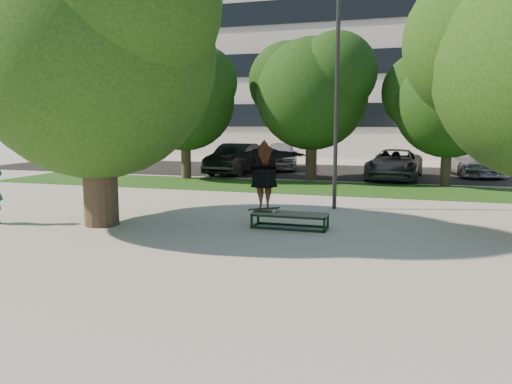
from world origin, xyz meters
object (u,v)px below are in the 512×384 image
(lamppost, at_px, (337,100))
(grind_box, at_px, (290,220))
(car_grey, at_px, (395,164))
(car_silver_b, at_px, (472,160))
(tree_left, at_px, (93,42))
(car_dark, at_px, (236,159))
(car_silver_a, at_px, (280,155))

(lamppost, relative_size, grind_box, 3.39)
(car_grey, relative_size, car_silver_b, 0.97)
(tree_left, distance_m, car_silver_b, 18.72)
(grind_box, bearing_deg, car_grey, 79.48)
(car_dark, relative_size, car_grey, 0.95)
(tree_left, relative_size, lamppost, 1.16)
(lamppost, height_order, grind_box, lamppost)
(car_dark, xyz_separation_m, car_silver_b, (11.00, 2.77, -0.03))
(tree_left, relative_size, grind_box, 3.95)
(grind_box, bearing_deg, lamppost, 78.02)
(car_silver_a, distance_m, car_silver_b, 9.50)
(car_silver_a, xyz_separation_m, car_silver_b, (9.50, -0.21, -0.04))
(grind_box, xyz_separation_m, car_dark, (-5.35, 11.56, 0.55))
(lamppost, height_order, car_grey, lamppost)
(tree_left, relative_size, car_dark, 1.58)
(car_dark, xyz_separation_m, car_grey, (7.50, -0.01, -0.08))
(tree_left, bearing_deg, car_silver_a, 87.06)
(car_silver_a, distance_m, car_dark, 3.34)
(lamppost, height_order, car_dark, lamppost)
(tree_left, bearing_deg, car_silver_b, 55.89)
(tree_left, height_order, grind_box, tree_left)
(car_grey, bearing_deg, car_silver_b, 42.74)
(lamppost, distance_m, car_dark, 10.70)
(car_dark, height_order, car_silver_b, car_dark)
(tree_left, distance_m, car_dark, 12.98)
(car_dark, relative_size, car_silver_b, 0.91)
(tree_left, relative_size, car_silver_a, 1.61)
(car_silver_b, bearing_deg, car_silver_a, 167.62)
(grind_box, bearing_deg, tree_left, -169.46)
(car_silver_a, height_order, car_grey, car_silver_a)
(tree_left, xyz_separation_m, lamppost, (5.29, 3.91, -1.27))
(car_silver_a, relative_size, car_dark, 0.98)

